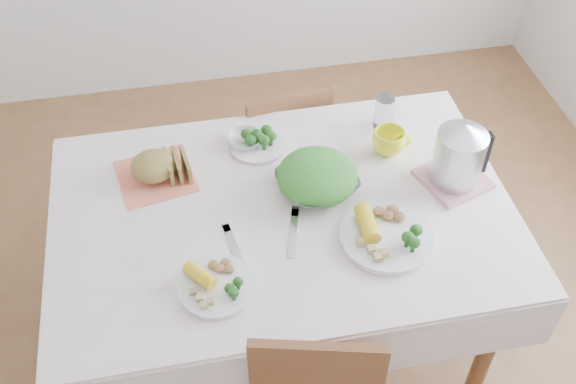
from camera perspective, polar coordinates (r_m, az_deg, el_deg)
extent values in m
plane|color=brown|center=(2.80, -0.33, -12.13)|extent=(3.60, 3.60, 0.00)
cube|color=brown|center=(2.49, -0.37, -7.55)|extent=(1.40, 0.90, 0.75)
cube|color=white|center=(2.20, -0.41, -1.60)|extent=(1.50, 1.00, 0.01)
cube|color=brown|center=(2.90, -0.98, 4.59)|extent=(0.42, 0.42, 0.81)
imported|color=white|center=(2.24, 2.47, 0.74)|extent=(0.32, 0.32, 0.06)
cylinder|color=white|center=(2.00, -6.05, -7.94)|extent=(0.29, 0.29, 0.02)
cylinder|color=white|center=(2.12, 8.33, -3.82)|extent=(0.38, 0.38, 0.02)
cylinder|color=beige|center=(2.41, -2.60, 4.03)|extent=(0.26, 0.26, 0.02)
cube|color=#F07557|center=(2.34, -11.16, 1.30)|extent=(0.29, 0.29, 0.00)
ellipsoid|color=olive|center=(2.31, -11.35, 2.29)|extent=(0.20, 0.19, 0.09)
imported|color=white|center=(2.41, -3.66, 4.40)|extent=(0.17, 0.17, 0.04)
imported|color=#FFFC28|center=(2.39, 8.53, 4.24)|extent=(0.14, 0.14, 0.09)
cylinder|color=white|center=(2.48, 8.12, 6.64)|extent=(0.08, 0.08, 0.13)
cube|color=pink|center=(2.35, 13.78, 1.07)|extent=(0.26, 0.26, 0.02)
cylinder|color=#B2B5BA|center=(2.27, 14.26, 3.09)|extent=(0.18, 0.18, 0.23)
cube|color=silver|center=(2.09, -4.56, -4.69)|extent=(0.05, 0.20, 0.00)
cube|color=silver|center=(2.12, 0.43, -3.48)|extent=(0.08, 0.20, 0.00)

